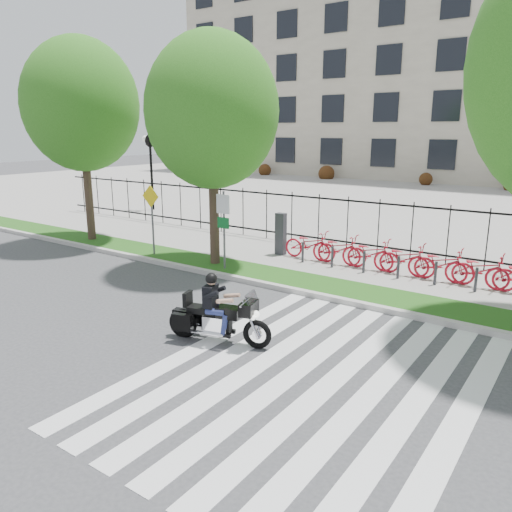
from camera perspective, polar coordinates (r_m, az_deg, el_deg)
The scene contains 15 objects.
ground at distance 12.50m, azimuth -13.47°, elevation -7.40°, with size 120.00×120.00×0.00m, color #39393B.
curb at distance 15.31m, azimuth -1.99°, elevation -2.64°, with size 60.00×0.20×0.15m, color #AEAAA4.
grass_verge at distance 15.97m, azimuth -0.16°, elevation -1.91°, with size 60.00×1.50×0.15m, color #1C4812.
sidewalk at distance 18.00m, azimuth 4.44°, elevation -0.08°, with size 60.00×3.50×0.15m, color #98958E.
plaza at distance 34.05m, azimuth 19.80°, elevation 5.92°, with size 80.00×34.00×0.10m, color #98958E.
crosswalk_stripes at distance 9.70m, azimuth 6.48°, elevation -13.66°, with size 5.70×8.00×0.01m, color silver, non-canonical shape.
iron_fence at distance 19.26m, azimuth 7.17°, elevation 4.09°, with size 30.00×0.06×2.00m, color black, non-canonical shape.
office_building at distance 53.51m, azimuth 26.88°, elevation 18.71°, with size 60.00×21.90×20.15m.
lamp_post_left at distance 28.62m, azimuth -11.96°, elevation 11.37°, with size 1.06×0.70×4.25m.
street_tree_0 at distance 21.15m, azimuth -19.36°, elevation 15.95°, with size 4.42×4.42×7.82m.
street_tree_1 at distance 16.34m, azimuth -5.05°, elevation 16.13°, with size 4.23×4.23×7.36m.
bike_share_station at distance 16.03m, azimuth 16.37°, elevation -0.26°, with size 8.95×0.88×1.50m.
sign_pole_regulatory at distance 15.85m, azimuth -3.73°, elevation 4.12°, with size 0.50×0.09×2.50m.
sign_pole_warning at distance 18.04m, azimuth -11.84°, elevation 5.11°, with size 0.78×0.09×2.49m.
motorcycle_rider at distance 10.91m, azimuth -4.39°, elevation -6.76°, with size 2.39×1.05×1.88m.
Camera 1 is at (8.84, -7.58, 4.55)m, focal length 35.00 mm.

